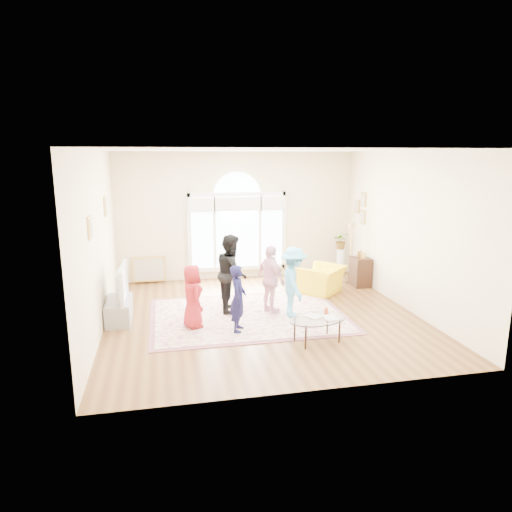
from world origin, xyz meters
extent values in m
plane|color=#553319|center=(0.00, 0.00, 0.00)|extent=(6.00, 6.00, 0.00)
plane|color=beige|center=(0.00, 3.00, 1.60)|extent=(6.00, 0.00, 6.00)
plane|color=beige|center=(0.00, -3.00, 1.60)|extent=(6.00, 0.00, 6.00)
plane|color=beige|center=(-3.00, 0.00, 1.60)|extent=(0.00, 6.00, 6.00)
plane|color=beige|center=(3.00, 0.00, 1.60)|extent=(0.00, 6.00, 6.00)
plane|color=white|center=(0.00, 0.00, 3.20)|extent=(6.00, 6.00, 0.00)
cube|color=white|center=(0.00, 2.96, 0.25)|extent=(2.50, 0.08, 0.10)
cube|color=white|center=(0.00, 2.96, 2.15)|extent=(2.50, 0.08, 0.10)
cube|color=white|center=(-1.22, 2.96, 1.20)|extent=(0.10, 0.08, 2.00)
cube|color=white|center=(1.22, 2.96, 1.20)|extent=(0.10, 0.08, 2.00)
cube|color=#C6E2FF|center=(-0.90, 2.96, 1.20)|extent=(0.55, 0.02, 1.80)
cube|color=#C6E2FF|center=(0.90, 2.96, 1.20)|extent=(0.55, 0.02, 1.80)
cube|color=#C6E2FF|center=(0.00, 2.96, 1.20)|extent=(1.10, 0.02, 1.80)
cylinder|color=#C6E2FF|center=(0.00, 2.96, 2.10)|extent=(1.20, 0.02, 1.20)
cube|color=white|center=(-0.59, 2.95, 1.20)|extent=(0.07, 0.04, 1.80)
cube|color=white|center=(0.59, 2.95, 1.20)|extent=(0.07, 0.04, 1.80)
cube|color=white|center=(-0.90, 2.88, 1.92)|extent=(0.65, 0.12, 0.35)
cube|color=white|center=(0.00, 2.88, 1.92)|extent=(1.20, 0.12, 0.35)
cube|color=white|center=(0.90, 2.88, 1.92)|extent=(0.65, 0.12, 0.35)
cube|color=tan|center=(-2.98, 1.30, 2.10)|extent=(0.03, 0.34, 0.40)
cube|color=#ADA38E|center=(-2.96, 1.30, 2.10)|extent=(0.01, 0.28, 0.34)
cube|color=tan|center=(-2.98, -0.90, 2.00)|extent=(0.03, 0.30, 0.36)
cube|color=#ADA38E|center=(-2.96, -0.90, 2.00)|extent=(0.01, 0.24, 0.30)
cube|color=tan|center=(2.98, 2.05, 2.05)|extent=(0.03, 0.28, 0.34)
cube|color=#ADA38E|center=(2.96, 2.05, 2.05)|extent=(0.01, 0.22, 0.28)
cube|color=tan|center=(2.98, 2.05, 1.62)|extent=(0.03, 0.28, 0.34)
cube|color=#ADA38E|center=(2.96, 2.05, 1.62)|extent=(0.01, 0.22, 0.28)
cube|color=tan|center=(2.98, 2.40, 1.84)|extent=(0.03, 0.26, 0.32)
cube|color=#ADA38E|center=(2.96, 2.40, 1.84)|extent=(0.01, 0.20, 0.26)
cube|color=beige|center=(-0.28, 0.06, 0.01)|extent=(3.60, 2.60, 0.02)
cube|color=#804B55|center=(-0.28, 0.06, 0.01)|extent=(3.80, 2.80, 0.01)
cube|color=gray|center=(-2.75, 0.30, 0.21)|extent=(0.45, 1.00, 0.42)
imported|color=black|center=(-2.75, 0.30, 0.75)|extent=(0.15, 1.15, 0.66)
cube|color=#5BA9DA|center=(-2.66, 0.30, 0.75)|extent=(0.02, 0.94, 0.53)
ellipsoid|color=silver|center=(0.63, -1.44, 0.41)|extent=(1.15, 0.86, 0.02)
cylinder|color=black|center=(0.91, -1.18, 0.20)|extent=(0.03, 0.03, 0.40)
cylinder|color=black|center=(0.27, -1.32, 0.20)|extent=(0.03, 0.03, 0.40)
cylinder|color=black|center=(0.99, -1.55, 0.20)|extent=(0.03, 0.03, 0.40)
cylinder|color=black|center=(0.35, -1.69, 0.20)|extent=(0.03, 0.03, 0.40)
imported|color=#B2A58C|center=(0.48, -1.42, 0.43)|extent=(0.34, 0.36, 0.03)
imported|color=#B2A58C|center=(0.73, -1.49, 0.43)|extent=(0.22, 0.30, 0.02)
cylinder|color=#BF4324|center=(0.84, -1.29, 0.48)|extent=(0.07, 0.07, 0.12)
imported|color=yellow|center=(1.68, 1.24, 0.31)|extent=(1.27, 1.26, 0.62)
cube|color=black|center=(2.78, 1.59, 0.35)|extent=(0.40, 0.50, 0.70)
cylinder|color=black|center=(2.64, 1.90, 0.01)|extent=(0.20, 0.20, 0.02)
cylinder|color=tan|center=(2.64, 1.90, 0.68)|extent=(0.02, 0.02, 1.35)
cone|color=#CCB284|center=(2.64, 1.90, 1.40)|extent=(0.32, 0.32, 0.22)
cylinder|color=white|center=(2.70, 2.66, 0.35)|extent=(0.20, 0.20, 0.70)
imported|color=#33722D|center=(2.70, 2.66, 0.93)|extent=(0.50, 0.46, 0.45)
cube|color=tan|center=(-2.24, 2.90, 0.00)|extent=(0.80, 0.14, 0.62)
imported|color=maroon|center=(-1.39, -0.35, 0.60)|extent=(0.51, 0.65, 1.17)
imported|color=#13133B|center=(-0.60, -0.71, 0.62)|extent=(0.41, 0.51, 1.21)
imported|color=black|center=(-0.55, 0.43, 0.80)|extent=(0.65, 0.81, 1.56)
imported|color=#F5B2C4|center=(0.19, 0.13, 0.70)|extent=(0.63, 0.87, 1.37)
imported|color=#55B7E3|center=(0.57, -0.19, 0.71)|extent=(0.56, 0.92, 1.38)
camera|label=1|loc=(-1.87, -8.35, 3.12)|focal=32.00mm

